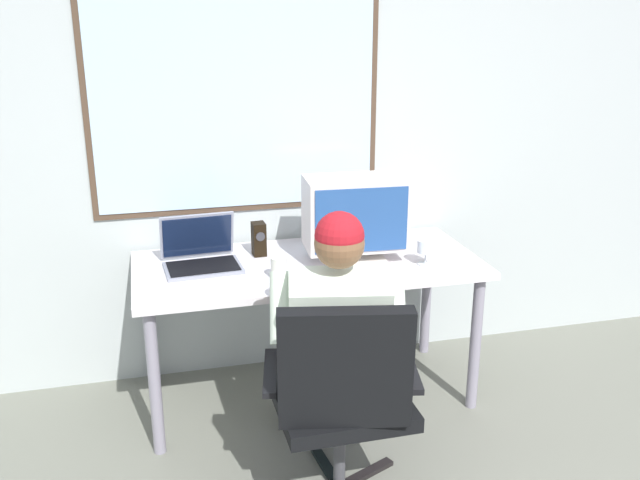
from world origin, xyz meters
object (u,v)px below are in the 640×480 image
(person_seated, at_px, (336,337))
(coffee_mug, at_px, (279,268))
(wine_glass, at_px, (426,248))
(desk_speaker, at_px, (259,239))
(office_chair, at_px, (342,391))
(crt_monitor, at_px, (355,214))
(desk, at_px, (308,276))
(laptop, at_px, (200,253))

(person_seated, distance_m, coffee_mug, 0.48)
(wine_glass, distance_m, desk_speaker, 0.82)
(person_seated, height_order, desk_speaker, person_seated)
(office_chair, bearing_deg, wine_glass, 48.46)
(crt_monitor, relative_size, coffee_mug, 5.06)
(wine_glass, xyz_separation_m, coffee_mug, (-0.71, -0.00, -0.03))
(desk, distance_m, crt_monitor, 0.38)
(desk_speaker, xyz_separation_m, coffee_mug, (0.03, -0.33, -0.03))
(crt_monitor, relative_size, wine_glass, 4.06)
(office_chair, xyz_separation_m, wine_glass, (0.61, 0.69, 0.29))
(wine_glass, bearing_deg, coffee_mug, -179.87)
(crt_monitor, bearing_deg, desk, 177.56)
(laptop, distance_m, coffee_mug, 0.42)
(desk, distance_m, laptop, 0.53)
(coffee_mug, bearing_deg, wine_glass, 0.13)
(laptop, relative_size, coffee_mug, 3.80)
(office_chair, distance_m, person_seated, 0.28)
(desk, bearing_deg, laptop, 170.56)
(desk, distance_m, coffee_mug, 0.28)
(person_seated, distance_m, laptop, 0.86)
(office_chair, relative_size, coffee_mug, 9.42)
(wine_glass, bearing_deg, desk_speaker, 156.09)
(desk, relative_size, coffee_mug, 16.98)
(coffee_mug, bearing_deg, laptop, 141.69)
(office_chair, height_order, person_seated, person_seated)
(office_chair, relative_size, wine_glass, 7.56)
(person_seated, bearing_deg, office_chair, -100.59)
(person_seated, height_order, wine_glass, person_seated)
(crt_monitor, bearing_deg, person_seated, -113.55)
(laptop, xyz_separation_m, desk_speaker, (0.29, 0.07, 0.02))
(office_chair, bearing_deg, crt_monitor, 70.19)
(laptop, bearing_deg, coffee_mug, -38.31)
(person_seated, distance_m, crt_monitor, 0.73)
(crt_monitor, height_order, wine_glass, crt_monitor)
(crt_monitor, relative_size, desk_speaker, 2.97)
(office_chair, bearing_deg, laptop, 114.41)
(crt_monitor, distance_m, coffee_mug, 0.48)
(laptop, relative_size, wine_glass, 3.05)
(laptop, bearing_deg, wine_glass, -13.89)
(person_seated, relative_size, wine_glass, 9.79)
(office_chair, bearing_deg, desk, 84.99)
(desk, height_order, wine_glass, wine_glass)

